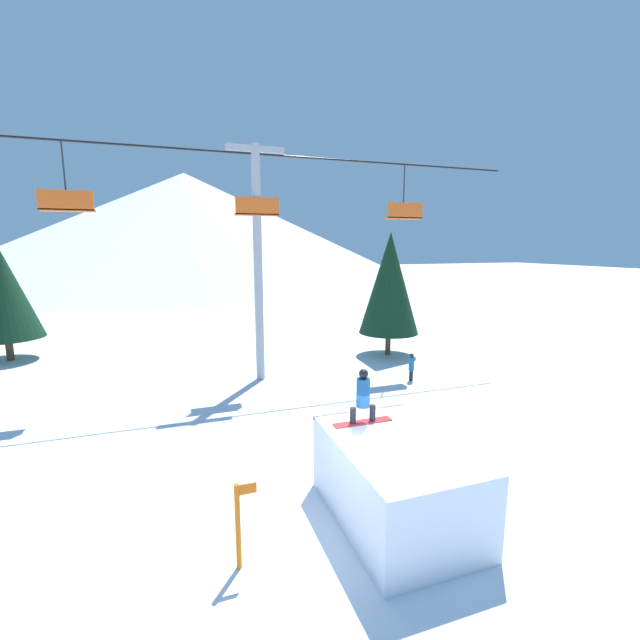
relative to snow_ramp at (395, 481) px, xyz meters
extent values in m
plane|color=white|center=(-1.03, -0.13, -0.90)|extent=(220.00, 220.00, 0.00)
cone|color=silver|center=(-1.03, 72.58, 8.16)|extent=(78.67, 78.67, 18.12)
cube|color=white|center=(0.00, 0.00, 0.00)|extent=(2.46, 3.75, 1.79)
cube|color=silver|center=(0.00, 1.82, 0.87)|extent=(2.46, 0.10, 0.06)
cube|color=#B22D2D|center=(-0.27, 1.12, 0.91)|extent=(1.43, 0.26, 0.03)
cylinder|color=black|center=(-0.52, 1.12, 1.11)|extent=(0.14, 0.14, 0.37)
cylinder|color=black|center=(-0.02, 1.12, 1.11)|extent=(0.14, 0.14, 0.37)
cylinder|color=#1E5693|center=(-0.27, 1.12, 1.64)|extent=(0.31, 0.31, 0.68)
sphere|color=black|center=(-0.27, 1.12, 2.09)|extent=(0.22, 0.22, 0.22)
cylinder|color=#9E9EA3|center=(-0.74, 10.73, 4.08)|extent=(0.37, 0.37, 9.95)
cube|color=#9E9EA3|center=(-0.74, 10.73, 8.85)|extent=(2.40, 0.24, 0.24)
cylinder|color=black|center=(-0.74, 10.73, 8.65)|extent=(24.50, 0.08, 0.08)
cylinder|color=#28282D|center=(-7.68, 10.73, 7.44)|extent=(0.06, 0.06, 2.42)
cube|color=#E05619|center=(-7.68, 10.73, 6.23)|extent=(1.80, 0.44, 0.08)
cube|color=#E05619|center=(-7.68, 10.55, 6.58)|extent=(1.80, 0.08, 0.70)
cylinder|color=#28282D|center=(-0.74, 10.73, 7.44)|extent=(0.06, 0.06, 2.42)
cube|color=#E05619|center=(-0.74, 10.73, 6.23)|extent=(1.80, 0.44, 0.08)
cube|color=#E05619|center=(-0.74, 10.55, 6.58)|extent=(1.80, 0.08, 0.70)
cylinder|color=#28282D|center=(6.21, 10.73, 7.44)|extent=(0.06, 0.06, 2.42)
cube|color=#E05619|center=(6.21, 10.73, 6.23)|extent=(1.80, 0.44, 0.08)
cube|color=#E05619|center=(6.21, 10.55, 6.58)|extent=(1.80, 0.08, 0.70)
cylinder|color=#4C3823|center=(6.66, 12.69, -0.29)|extent=(0.29, 0.29, 1.22)
cone|color=black|center=(6.66, 12.69, 3.00)|extent=(3.17, 3.17, 5.36)
cylinder|color=#4C3823|center=(-12.35, 18.22, -0.32)|extent=(0.35, 0.35, 1.15)
cone|color=black|center=(-12.35, 18.22, 2.67)|extent=(3.44, 3.44, 4.83)
cylinder|color=orange|center=(-3.41, -0.32, -0.06)|extent=(0.10, 0.10, 1.67)
cube|color=orange|center=(-3.23, -0.32, 0.65)|extent=(0.36, 0.02, 0.20)
cylinder|color=black|center=(5.46, 8.32, -0.67)|extent=(0.17, 0.17, 0.45)
cylinder|color=#1E5693|center=(5.46, 8.32, -0.15)|extent=(0.24, 0.24, 0.60)
sphere|color=#232328|center=(5.46, 8.32, 0.24)|extent=(0.18, 0.18, 0.18)
camera|label=1|loc=(-4.33, -7.41, 4.98)|focal=24.00mm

